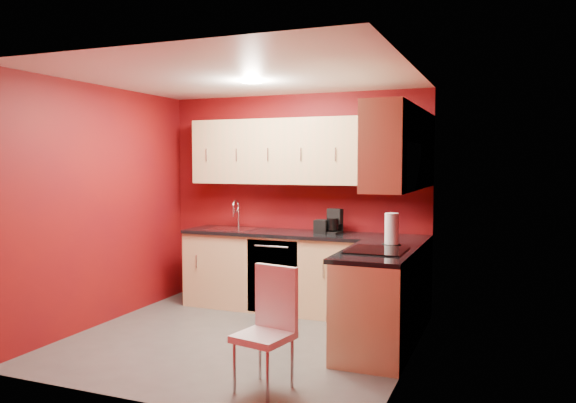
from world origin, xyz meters
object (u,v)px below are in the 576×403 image
Objects in this scene: sink at (232,226)px; dining_chair at (263,330)px; napkin_holder at (321,227)px; coffee_maker at (333,221)px; paper_towel at (392,229)px; microwave at (391,167)px.

sink reaches higher than dining_chair.
napkin_holder is at bearing 108.77° from dining_chair.
napkin_holder is at bearing -1.79° from sink.
dining_chair is at bearing -77.20° from coffee_maker.
napkin_holder is (-0.12, -0.05, -0.06)m from coffee_maker.
paper_towel reaches higher than dining_chair.
napkin_holder is 0.50× the size of paper_towel.
coffee_maker is at bearing 21.55° from napkin_holder.
napkin_holder is 1.07m from paper_towel.
coffee_maker is (-0.84, 1.01, -0.61)m from microwave.
microwave is at bearing -80.84° from paper_towel.
coffee_maker reaches higher than dining_chair.
sink is at bearing 154.40° from microwave.
coffee_maker is at bearing 129.71° from microwave.
paper_towel is at bearing -29.70° from coffee_maker.
napkin_holder is 2.24m from dining_chair.
napkin_holder is at bearing 134.79° from microwave.
microwave is 2.47× the size of paper_towel.
microwave is 4.95× the size of napkin_holder.
microwave reaches higher than sink.
sink is (-2.09, 1.00, -0.72)m from microwave.
napkin_holder is (-0.96, 0.97, -0.67)m from microwave.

